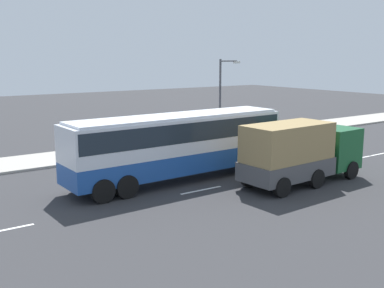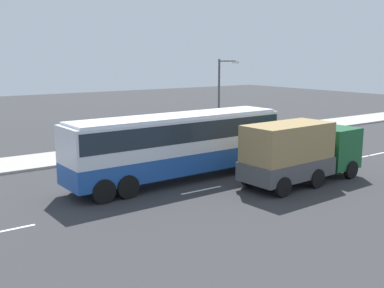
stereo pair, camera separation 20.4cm
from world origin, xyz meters
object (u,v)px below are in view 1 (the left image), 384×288
at_px(cargo_truck, 301,151).
at_px(car_white_minivan, 311,144).
at_px(car_silver_hatch, 270,136).
at_px(coach_bus, 178,140).
at_px(street_lamp, 222,93).
at_px(pedestrian_at_crossing, 95,141).
at_px(pedestrian_near_curb, 120,137).

bearing_deg(cargo_truck, car_white_minivan, 33.78).
height_order(car_silver_hatch, car_white_minivan, car_white_minivan).
height_order(coach_bus, street_lamp, street_lamp).
relative_size(coach_bus, pedestrian_at_crossing, 7.18).
xyz_separation_m(car_silver_hatch, street_lamp, (-1.66, 3.44, 2.92)).
height_order(coach_bus, cargo_truck, coach_bus).
bearing_deg(coach_bus, pedestrian_at_crossing, 99.67).
bearing_deg(street_lamp, cargo_truck, -109.17).
bearing_deg(car_white_minivan, street_lamp, 104.63).
xyz_separation_m(cargo_truck, car_silver_hatch, (5.60, 7.90, -0.89)).
height_order(coach_bus, pedestrian_near_curb, coach_bus).
bearing_deg(car_silver_hatch, cargo_truck, -129.48).
bearing_deg(car_silver_hatch, pedestrian_near_curb, 150.22).
bearing_deg(car_white_minivan, car_silver_hatch, 91.43).
bearing_deg(coach_bus, cargo_truck, -41.62).
xyz_separation_m(cargo_truck, street_lamp, (3.94, 11.34, 2.03)).
height_order(pedestrian_near_curb, pedestrian_at_crossing, pedestrian_at_crossing).
distance_m(coach_bus, car_white_minivan, 10.42).
height_order(car_silver_hatch, pedestrian_near_curb, pedestrian_near_curb).
height_order(cargo_truck, street_lamp, street_lamp).
distance_m(cargo_truck, car_white_minivan, 6.90).
bearing_deg(pedestrian_at_crossing, car_white_minivan, 135.37).
bearing_deg(pedestrian_near_curb, pedestrian_at_crossing, 175.00).
relative_size(car_white_minivan, pedestrian_at_crossing, 2.44).
xyz_separation_m(coach_bus, cargo_truck, (4.79, -4.06, -0.46)).
height_order(car_white_minivan, pedestrian_at_crossing, pedestrian_at_crossing).
bearing_deg(car_white_minivan, coach_bus, -177.87).
distance_m(car_silver_hatch, pedestrian_at_crossing, 12.43).
bearing_deg(car_silver_hatch, coach_bus, -163.88).
relative_size(cargo_truck, pedestrian_at_crossing, 4.26).
height_order(coach_bus, car_white_minivan, coach_bus).
relative_size(coach_bus, cargo_truck, 1.68).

